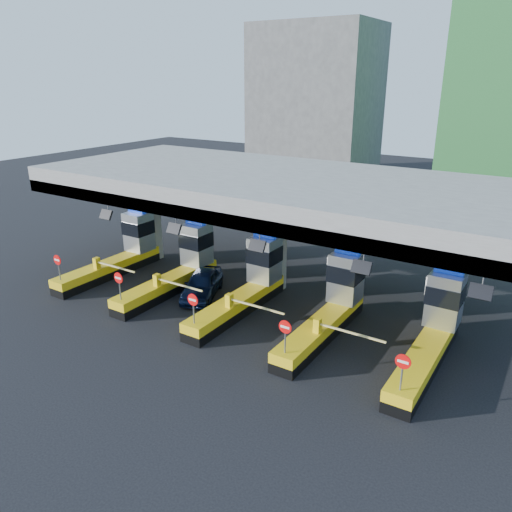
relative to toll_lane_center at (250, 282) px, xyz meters
The scene contains 9 objects.
ground 1.42m from the toll_lane_center, 90.42° to the right, with size 120.00×120.00×0.00m, color black.
toll_canopy 5.40m from the toll_lane_center, 90.02° to the left, with size 28.00×12.09×7.00m.
toll_lane_far_left 10.00m from the toll_lane_center, behind, with size 4.43×8.00×4.16m.
toll_lane_left 5.00m from the toll_lane_center, behind, with size 4.43×8.00×4.16m.
toll_lane_center is the anchor object (origin of this frame).
toll_lane_right 5.00m from the toll_lane_center, ahead, with size 4.43×8.00×4.16m.
toll_lane_far_right 10.00m from the toll_lane_center, ahead, with size 4.43×8.00×4.16m.
bg_building_concrete 39.11m from the toll_lane_center, 111.40° to the left, with size 14.00×10.00×18.00m, color #4C4C49.
van 3.16m from the toll_lane_center, behind, with size 1.78×4.44×1.51m, color black.
Camera 1 is at (14.05, -20.99, 12.18)m, focal length 35.00 mm.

